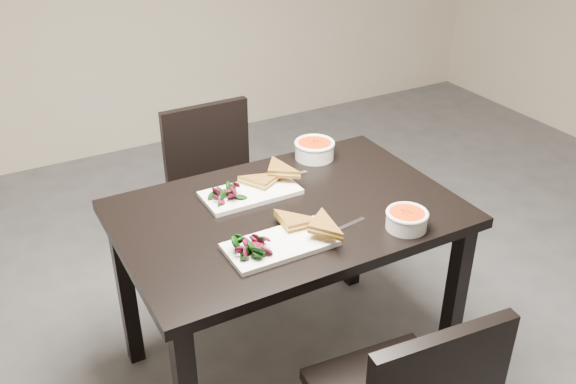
# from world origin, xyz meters

# --- Properties ---
(ground) EXTENTS (5.00, 5.00, 0.00)m
(ground) POSITION_xyz_m (0.00, 0.00, 0.00)
(ground) COLOR #47474C
(ground) RESTS_ON ground
(table) EXTENTS (1.20, 0.80, 0.75)m
(table) POSITION_xyz_m (-0.44, 0.13, 0.65)
(table) COLOR black
(table) RESTS_ON ground
(chair_far) EXTENTS (0.42, 0.42, 0.85)m
(chair_far) POSITION_xyz_m (-0.41, 0.86, 0.48)
(chair_far) COLOR black
(chair_far) RESTS_ON ground
(plate_near) EXTENTS (0.36, 0.18, 0.02)m
(plate_near) POSITION_xyz_m (-0.58, -0.06, 0.76)
(plate_near) COLOR white
(plate_near) RESTS_ON table
(sandwich_near) EXTENTS (0.19, 0.15, 0.06)m
(sandwich_near) POSITION_xyz_m (-0.51, -0.05, 0.80)
(sandwich_near) COLOR olive
(sandwich_near) RESTS_ON plate_near
(salad_near) EXTENTS (0.11, 0.10, 0.05)m
(salad_near) POSITION_xyz_m (-0.68, -0.06, 0.79)
(salad_near) COLOR black
(salad_near) RESTS_ON plate_near
(soup_bowl_near) EXTENTS (0.14, 0.14, 0.06)m
(soup_bowl_near) POSITION_xyz_m (-0.15, -0.17, 0.79)
(soup_bowl_near) COLOR white
(soup_bowl_near) RESTS_ON table
(cutlery_near) EXTENTS (0.18, 0.04, 0.00)m
(cutlery_near) POSITION_xyz_m (-0.33, -0.06, 0.75)
(cutlery_near) COLOR silver
(cutlery_near) RESTS_ON table
(plate_far) EXTENTS (0.36, 0.18, 0.02)m
(plate_far) POSITION_xyz_m (-0.51, 0.29, 0.76)
(plate_far) COLOR white
(plate_far) RESTS_ON table
(sandwich_far) EXTENTS (0.22, 0.20, 0.06)m
(sandwich_far) POSITION_xyz_m (-0.45, 0.28, 0.80)
(sandwich_far) COLOR olive
(sandwich_far) RESTS_ON plate_far
(salad_far) EXTENTS (0.11, 0.10, 0.05)m
(salad_far) POSITION_xyz_m (-0.61, 0.29, 0.79)
(salad_far) COLOR black
(salad_far) RESTS_ON plate_far
(soup_bowl_far) EXTENTS (0.17, 0.17, 0.07)m
(soup_bowl_far) POSITION_xyz_m (-0.15, 0.44, 0.79)
(soup_bowl_far) COLOR white
(soup_bowl_far) RESTS_ON table
(cutlery_far) EXTENTS (0.18, 0.03, 0.00)m
(cutlery_far) POSITION_xyz_m (-0.33, 0.35, 0.75)
(cutlery_far) COLOR silver
(cutlery_far) RESTS_ON table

